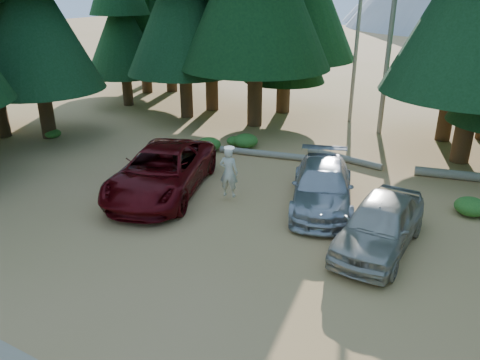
# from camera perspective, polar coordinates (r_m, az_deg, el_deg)

# --- Properties ---
(ground) EXTENTS (160.00, 160.00, 0.00)m
(ground) POSITION_cam_1_polar(r_m,az_deg,el_deg) (12.97, -2.66, -10.39)
(ground) COLOR #AE884A
(ground) RESTS_ON ground
(forest_belt_north) EXTENTS (36.00, 7.00, 22.00)m
(forest_belt_north) POSITION_cam_1_polar(r_m,az_deg,el_deg) (25.86, 15.09, 6.10)
(forest_belt_north) COLOR black
(forest_belt_north) RESTS_ON ground
(snag_front) EXTENTS (0.24, 0.24, 12.00)m
(snag_front) POSITION_cam_1_polar(r_m,az_deg,el_deg) (24.23, 18.21, 19.17)
(snag_front) COLOR gray
(snag_front) RESTS_ON ground
(snag_back) EXTENTS (0.20, 0.20, 10.00)m
(snag_back) POSITION_cam_1_polar(r_m,az_deg,el_deg) (26.22, 14.20, 17.58)
(snag_back) COLOR gray
(snag_back) RESTS_ON ground
(red_pickup) EXTENTS (4.47, 6.57, 1.67)m
(red_pickup) POSITION_cam_1_polar(r_m,az_deg,el_deg) (17.17, -9.51, 1.10)
(red_pickup) COLOR #56070B
(red_pickup) RESTS_ON ground
(silver_minivan_center) EXTENTS (3.50, 5.34, 1.44)m
(silver_minivan_center) POSITION_cam_1_polar(r_m,az_deg,el_deg) (16.18, 10.00, -0.77)
(silver_minivan_center) COLOR #A8ABB0
(silver_minivan_center) RESTS_ON ground
(silver_minivan_right) EXTENTS (2.02, 4.58, 1.53)m
(silver_minivan_right) POSITION_cam_1_polar(r_m,az_deg,el_deg) (13.98, 16.70, -5.16)
(silver_minivan_right) COLOR #AAA597
(silver_minivan_right) RESTS_ON ground
(frisbee_player) EXTENTS (0.73, 0.56, 1.80)m
(frisbee_player) POSITION_cam_1_polar(r_m,az_deg,el_deg) (16.23, -1.39, 0.97)
(frisbee_player) COLOR beige
(frisbee_player) RESTS_ON ground
(log_left) EXTENTS (3.98, 1.04, 0.29)m
(log_left) POSITION_cam_1_polar(r_m,az_deg,el_deg) (20.78, 2.82, 3.24)
(log_left) COLOR gray
(log_left) RESTS_ON ground
(log_mid) EXTENTS (3.47, 0.90, 0.29)m
(log_mid) POSITION_cam_1_polar(r_m,az_deg,el_deg) (20.68, 12.54, 2.60)
(log_mid) COLOR gray
(log_mid) RESTS_ON ground
(shrub_far_left) EXTENTS (1.11, 1.11, 0.61)m
(shrub_far_left) POSITION_cam_1_polar(r_m,az_deg,el_deg) (21.51, -3.85, 4.36)
(shrub_far_left) COLOR #1E641E
(shrub_far_left) RESTS_ON ground
(shrub_left) EXTENTS (0.75, 0.75, 0.41)m
(shrub_left) POSITION_cam_1_polar(r_m,az_deg,el_deg) (22.27, -0.67, 4.79)
(shrub_left) COLOR #1E641E
(shrub_left) RESTS_ON ground
(shrub_center_left) EXTENTS (1.15, 1.15, 0.63)m
(shrub_center_left) POSITION_cam_1_polar(r_m,az_deg,el_deg) (21.94, 0.70, 4.81)
(shrub_center_left) COLOR #1E641E
(shrub_center_left) RESTS_ON ground
(shrub_center_right) EXTENTS (1.02, 1.02, 0.56)m
(shrub_center_right) POSITION_cam_1_polar(r_m,az_deg,el_deg) (19.25, 9.98, 1.72)
(shrub_center_right) COLOR #1E641E
(shrub_center_right) RESTS_ON ground
(shrub_right) EXTENTS (1.05, 1.05, 0.58)m
(shrub_right) POSITION_cam_1_polar(r_m,az_deg,el_deg) (17.28, 26.32, -2.92)
(shrub_right) COLOR #1E641E
(shrub_right) RESTS_ON ground
(shrub_edge_west) EXTENTS (0.79, 0.79, 0.43)m
(shrub_edge_west) POSITION_cam_1_polar(r_m,az_deg,el_deg) (25.15, -21.86, 5.28)
(shrub_edge_west) COLOR #1E641E
(shrub_edge_west) RESTS_ON ground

